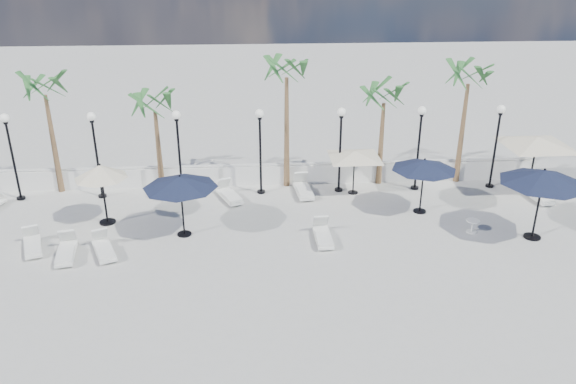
{
  "coord_description": "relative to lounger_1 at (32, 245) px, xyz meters",
  "views": [
    {
      "loc": [
        -0.33,
        -16.62,
        10.0
      ],
      "look_at": [
        0.98,
        3.03,
        1.5
      ],
      "focal_mm": 35.0,
      "sensor_mm": 36.0,
      "label": 1
    }
  ],
  "objects": [
    {
      "name": "balustrade",
      "position": [
        8.38,
        5.69,
        0.25
      ],
      "size": [
        26.0,
        0.3,
        1.01
      ],
      "color": "silver",
      "rests_on": "ground"
    },
    {
      "name": "palm_3",
      "position": [
        13.88,
        5.49,
        3.73
      ],
      "size": [
        2.6,
        2.6,
        4.9
      ],
      "color": "brown",
      "rests_on": "ground"
    },
    {
      "name": "ground",
      "position": [
        8.38,
        -1.81,
        -0.22
      ],
      "size": [
        100.0,
        100.0,
        0.0
      ],
      "primitive_type": "plane",
      "color": "#A4A49F",
      "rests_on": "ground"
    },
    {
      "name": "lamppost_3",
      "position": [
        8.38,
        4.69,
        2.27
      ],
      "size": [
        0.36,
        0.36,
        3.84
      ],
      "color": "black",
      "rests_on": "ground"
    },
    {
      "name": "lounger_5",
      "position": [
        10.59,
        0.02,
        0.01
      ],
      "size": [
        0.62,
        1.83,
        0.68
      ],
      "rotation": [
        0.0,
        0.0,
        0.02
      ],
      "color": "silver",
      "rests_on": "ground"
    },
    {
      "name": "side_table_1",
      "position": [
        4.2,
        4.12,
        0.05
      ],
      "size": [
        0.46,
        0.46,
        0.45
      ],
      "color": "silver",
      "rests_on": "ground"
    },
    {
      "name": "parasol_cream_sq_b",
      "position": [
        20.38,
        4.0,
        2.35
      ],
      "size": [
        5.56,
        5.56,
        2.79
      ],
      "color": "black",
      "rests_on": "ground"
    },
    {
      "name": "lamppost_2",
      "position": [
        4.88,
        4.69,
        2.27
      ],
      "size": [
        0.36,
        0.36,
        3.84
      ],
      "color": "black",
      "rests_on": "ground"
    },
    {
      "name": "palm_4",
      "position": [
        17.58,
        5.49,
        4.51
      ],
      "size": [
        2.6,
        2.6,
        5.7
      ],
      "color": "brown",
      "rests_on": "ground"
    },
    {
      "name": "lamppost_1",
      "position": [
        1.38,
        4.69,
        2.27
      ],
      "size": [
        0.36,
        0.36,
        3.84
      ],
      "color": "black",
      "rests_on": "ground"
    },
    {
      "name": "lamppost_0",
      "position": [
        -2.12,
        4.69,
        2.27
      ],
      "size": [
        0.36,
        0.36,
        3.84
      ],
      "color": "black",
      "rests_on": "ground"
    },
    {
      "name": "palm_1",
      "position": [
        3.88,
        5.49,
        3.53
      ],
      "size": [
        2.6,
        2.6,
        4.7
      ],
      "color": "brown",
      "rests_on": "ground"
    },
    {
      "name": "lounger_7",
      "position": [
        20.38,
        3.19,
        0.01
      ],
      "size": [
        0.79,
        1.9,
        0.69
      ],
      "rotation": [
        0.0,
        0.0,
        0.1
      ],
      "color": "silver",
      "rests_on": "ground"
    },
    {
      "name": "parasol_navy_mid",
      "position": [
        14.92,
        2.26,
        1.86
      ],
      "size": [
        2.64,
        2.64,
        2.37
      ],
      "color": "black",
      "rests_on": "ground"
    },
    {
      "name": "parasol_cream_sq_a",
      "position": [
        12.48,
        4.39,
        1.76
      ],
      "size": [
        4.35,
        4.35,
        2.14
      ],
      "color": "black",
      "rests_on": "ground"
    },
    {
      "name": "lamppost_6",
      "position": [
        18.88,
        4.69,
        2.27
      ],
      "size": [
        0.36,
        0.36,
        3.84
      ],
      "color": "black",
      "rests_on": "ground"
    },
    {
      "name": "side_table_0",
      "position": [
        3.83,
        4.39,
        0.05
      ],
      "size": [
        0.46,
        0.46,
        0.45
      ],
      "color": "silver",
      "rests_on": "ground"
    },
    {
      "name": "palm_2",
      "position": [
        9.58,
        5.49,
        4.89
      ],
      "size": [
        2.6,
        2.6,
        6.1
      ],
      "color": "brown",
      "rests_on": "ground"
    },
    {
      "name": "lounger_6",
      "position": [
        10.25,
        4.41,
        0.03
      ],
      "size": [
        0.83,
        2.03,
        0.74
      ],
      "rotation": [
        0.0,
        0.0,
        0.1
      ],
      "color": "silver",
      "rests_on": "ground"
    },
    {
      "name": "lounger_3",
      "position": [
        1.37,
        -0.59,
        0.01
      ],
      "size": [
        0.91,
        1.93,
        0.69
      ],
      "rotation": [
        0.0,
        0.0,
        0.18
      ],
      "color": "silver",
      "rests_on": "ground"
    },
    {
      "name": "parasol_cream_small",
      "position": [
        2.19,
        2.07,
        1.94
      ],
      "size": [
        2.06,
        2.06,
        2.52
      ],
      "color": "black",
      "rests_on": "ground"
    },
    {
      "name": "lamppost_4",
      "position": [
        11.88,
        4.69,
        2.27
      ],
      "size": [
        0.36,
        0.36,
        3.84
      ],
      "color": "black",
      "rests_on": "ground"
    },
    {
      "name": "parasol_navy_right",
      "position": [
        18.53,
        -0.27,
        2.25
      ],
      "size": [
        3.14,
        3.14,
        2.81
      ],
      "color": "black",
      "rests_on": "ground"
    },
    {
      "name": "side_table_2",
      "position": [
        16.41,
        0.33,
        0.08
      ],
      "size": [
        0.52,
        0.52,
        0.5
      ],
      "color": "silver",
      "rests_on": "ground"
    },
    {
      "name": "lounger_2",
      "position": [
        2.65,
        -0.47,
        0.01
      ],
      "size": [
        1.23,
        1.88,
        0.68
      ],
      "rotation": [
        0.0,
        0.0,
        0.4
      ],
      "color": "silver",
      "rests_on": "ground"
    },
    {
      "name": "lamppost_5",
      "position": [
        15.38,
        4.69,
        2.27
      ],
      "size": [
        0.36,
        0.36,
        3.84
      ],
      "color": "black",
      "rests_on": "ground"
    },
    {
      "name": "lounger_4",
      "position": [
        6.99,
        4.02,
        0.02
      ],
      "size": [
        1.28,
        1.96,
        0.7
      ],
      "rotation": [
        0.0,
        0.0,
        0.4
      ],
      "color": "silver",
      "rests_on": "ground"
    },
    {
      "name": "parasol_navy_left",
      "position": [
        5.36,
        0.84,
        1.95
      ],
      "size": [
        2.79,
        2.79,
        2.46
      ],
      "color": "black",
      "rests_on": "ground"
    },
    {
      "name": "palm_0",
      "position": [
        -0.62,
        5.49,
        4.31
      ],
      "size": [
        2.6,
        2.6,
        5.5
      ],
      "color": "brown",
      "rests_on": "ground"
    },
    {
      "name": "lounger_1",
      "position": [
        0.0,
        0.0,
        0.0
      ],
      "size": [
        1.16,
        1.84,
        0.66
      ],
      "rotation": [
        0.0,
        0.0,
        0.37
      ],
      "color": "silver",
      "rests_on": "ground"
    }
  ]
}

